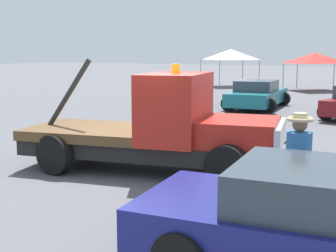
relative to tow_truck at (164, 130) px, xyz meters
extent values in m
plane|color=#545459|center=(-0.35, -0.09, -0.94)|extent=(160.00, 160.00, 0.00)
cube|color=black|center=(-0.35, -0.09, -0.41)|extent=(5.95, 3.19, 0.35)
cube|color=#B22319|center=(1.63, 0.41, 0.04)|extent=(1.97, 2.11, 0.55)
cube|color=silver|center=(2.45, 0.61, 0.01)|extent=(0.57, 1.86, 0.50)
cube|color=#B22319|center=(0.26, 0.06, 0.51)|extent=(1.71, 2.33, 1.50)
cube|color=brown|center=(-1.72, -0.43, -0.13)|extent=(3.25, 2.71, 0.22)
cylinder|color=black|center=(-2.27, -0.57, 0.76)|extent=(1.18, 0.40, 1.63)
cylinder|color=orange|center=(0.26, 0.06, 1.36)|extent=(0.18, 0.18, 0.20)
cylinder|color=black|center=(1.32, 1.35, -0.50)|extent=(0.88, 0.26, 0.88)
cylinder|color=black|center=(1.80, -0.58, -0.50)|extent=(0.88, 0.26, 0.88)
cylinder|color=black|center=(-2.37, 0.43, -0.50)|extent=(0.88, 0.26, 0.88)
cylinder|color=black|center=(-1.89, -1.49, -0.50)|extent=(0.88, 0.26, 0.88)
cube|color=#333D47|center=(4.24, -3.28, 0.15)|extent=(2.29, 2.02, 0.50)
cylinder|color=black|center=(2.69, -2.54, -0.60)|extent=(0.68, 0.22, 0.68)
cylinder|color=#847051|center=(3.59, -1.95, -0.52)|extent=(0.16, 0.16, 0.83)
cylinder|color=#847051|center=(3.46, -1.79, -0.52)|extent=(0.16, 0.16, 0.83)
cylinder|color=teal|center=(3.52, -1.87, 0.22)|extent=(0.38, 0.38, 0.65)
sphere|color=brown|center=(3.52, -1.87, 0.66)|extent=(0.22, 0.22, 0.22)
torus|color=tan|center=(3.52, -1.87, 0.74)|extent=(0.39, 0.39, 0.06)
cylinder|color=tan|center=(3.52, -1.87, 0.78)|extent=(0.20, 0.20, 0.10)
cube|color=olive|center=(-6.24, 11.35, -0.40)|extent=(2.41, 4.69, 0.60)
cube|color=#333D47|center=(-6.21, 11.13, 0.15)|extent=(1.82, 2.09, 0.50)
cylinder|color=black|center=(-7.30, 12.73, -0.60)|extent=(0.68, 0.22, 0.68)
cylinder|color=black|center=(-5.63, 12.98, -0.60)|extent=(0.68, 0.22, 0.68)
cylinder|color=black|center=(-6.85, 9.72, -0.60)|extent=(0.68, 0.22, 0.68)
cylinder|color=black|center=(-5.18, 9.97, -0.60)|extent=(0.68, 0.22, 0.68)
cube|color=#196670|center=(-2.43, 12.36, -0.40)|extent=(2.48, 5.07, 0.60)
cube|color=#333D47|center=(-2.40, 12.12, 0.15)|extent=(1.91, 2.23, 0.50)
cylinder|color=black|center=(-3.52, 13.90, -0.60)|extent=(0.68, 0.22, 0.68)
cylinder|color=black|center=(-1.72, 14.12, -0.60)|extent=(0.68, 0.22, 0.68)
cylinder|color=black|center=(-3.14, 10.61, -0.60)|extent=(0.68, 0.22, 0.68)
cylinder|color=black|center=(-1.33, 10.82, -0.60)|extent=(0.68, 0.22, 0.68)
cylinder|color=black|center=(1.30, 9.94, -0.60)|extent=(0.68, 0.22, 0.68)
cylinder|color=#9E9EA3|center=(-11.06, 23.22, 0.09)|extent=(0.07, 0.07, 2.06)
cylinder|color=#9E9EA3|center=(-7.63, 23.22, 0.09)|extent=(0.07, 0.07, 2.06)
cylinder|color=#9E9EA3|center=(-11.06, 26.65, 0.09)|extent=(0.07, 0.07, 2.06)
cylinder|color=#9E9EA3|center=(-7.63, 26.65, 0.09)|extent=(0.07, 0.07, 2.06)
pyramid|color=white|center=(-9.35, 24.94, 1.52)|extent=(3.43, 3.43, 0.80)
cylinder|color=#9E9EA3|center=(-4.42, 22.59, 0.00)|extent=(0.07, 0.07, 1.87)
cylinder|color=#9E9EA3|center=(-1.11, 22.59, 0.00)|extent=(0.07, 0.07, 1.87)
cylinder|color=#9E9EA3|center=(-4.42, 25.90, 0.00)|extent=(0.07, 0.07, 1.87)
pyramid|color=red|center=(-2.76, 24.25, 1.30)|extent=(3.31, 3.31, 0.73)
cube|color=black|center=(1.17, 4.53, -0.92)|extent=(0.40, 0.40, 0.04)
cone|color=orange|center=(1.17, 4.53, -0.66)|extent=(0.36, 0.36, 0.55)
camera|label=1|loc=(5.40, -8.74, 1.72)|focal=50.00mm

